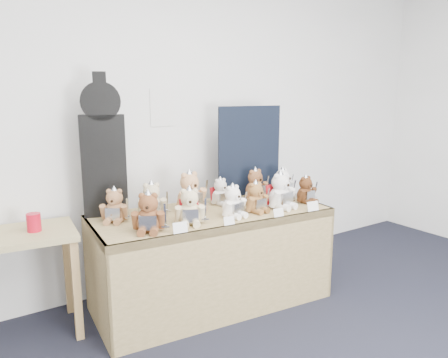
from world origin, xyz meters
TOP-DOWN VIEW (x-y plane):
  - room_shell at (-0.08, 2.49)m, footprint 6.00×6.00m
  - display_table at (0.02, 1.84)m, footprint 1.82×0.89m
  - side_table at (-1.35, 2.21)m, footprint 0.92×0.58m
  - guitar_case at (-0.66, 2.25)m, footprint 0.32×0.18m
  - navy_board at (0.58, 2.19)m, footprint 0.57×0.12m
  - red_cup at (-1.16, 2.18)m, footprint 0.09×0.09m
  - teddy_front_far_left at (-0.56, 1.74)m, footprint 0.24×0.24m
  - teddy_front_left at (-0.26, 1.73)m, footprint 0.22×0.22m
  - teddy_front_centre at (0.08, 1.72)m, footprint 0.22×0.19m
  - teddy_front_right at (0.30, 1.72)m, footprint 0.21×0.18m
  - teddy_front_far_right at (0.52, 1.71)m, footprint 0.26×0.23m
  - teddy_front_end at (0.80, 1.72)m, footprint 0.20×0.17m
  - teddy_back_left at (-0.40, 2.04)m, footprint 0.23×0.22m
  - teddy_back_centre_left at (-0.08, 2.05)m, footprint 0.27×0.23m
  - teddy_back_centre_right at (0.20, 2.05)m, footprint 0.20×0.17m
  - teddy_back_right at (0.54, 2.04)m, footprint 0.23×0.19m
  - teddy_back_end at (0.75, 1.94)m, footprint 0.24×0.22m
  - teddy_back_far_left at (-0.66, 2.07)m, footprint 0.21×0.22m
  - entry_card_a at (-0.41, 1.60)m, footprint 0.10×0.03m
  - entry_card_b at (-0.05, 1.57)m, footprint 0.08×0.03m
  - entry_card_c at (0.35, 1.53)m, footprint 0.08×0.03m
  - entry_card_d at (0.66, 1.50)m, footprint 0.10×0.03m

SIDE VIEW (x-z plane):
  - display_table at x=0.02m, z-range 0.21..0.94m
  - side_table at x=-1.35m, z-range 0.24..0.96m
  - entry_card_b at x=-0.05m, z-range 0.73..0.79m
  - entry_card_c at x=0.35m, z-range 0.73..0.79m
  - entry_card_a at x=-0.41m, z-range 0.73..0.80m
  - entry_card_d at x=0.66m, z-range 0.73..0.81m
  - red_cup at x=-1.16m, z-range 0.72..0.84m
  - teddy_back_centre_right at x=0.20m, z-range 0.71..0.95m
  - teddy_front_end at x=0.80m, z-range 0.71..0.95m
  - teddy_front_right at x=0.30m, z-range 0.71..0.96m
  - teddy_front_centre at x=0.08m, z-range 0.70..0.97m
  - teddy_back_far_left at x=-0.66m, z-range 0.70..0.97m
  - teddy_front_left at x=-0.26m, z-range 0.70..0.99m
  - teddy_back_right at x=0.54m, z-range 0.70..0.99m
  - teddy_back_end at x=0.75m, z-range 0.70..0.99m
  - teddy_back_left at x=-0.40m, z-range 0.70..0.99m
  - teddy_front_far_left at x=-0.56m, z-range 0.70..1.00m
  - teddy_front_far_right at x=0.52m, z-range 0.70..1.01m
  - teddy_back_centre_left at x=-0.08m, z-range 0.70..1.03m
  - navy_board at x=0.58m, z-range 0.73..1.49m
  - guitar_case at x=-0.66m, z-range 0.72..1.74m
  - room_shell at x=-0.08m, z-range -1.52..4.48m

